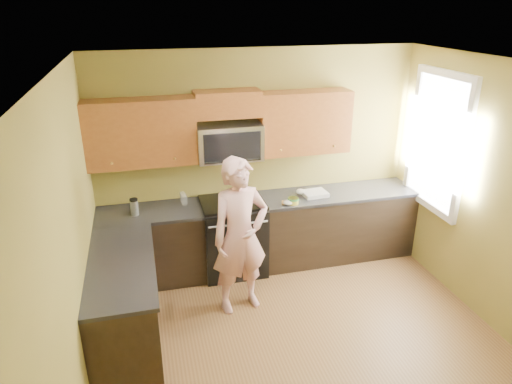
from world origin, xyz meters
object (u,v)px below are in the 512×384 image
object	(u,v)px
stove	(233,236)
microwave	(229,159)
frying_pan	(238,202)
travel_mug	(135,215)
butter_tub	(293,204)
woman	(240,237)

from	to	relation	value
stove	microwave	world-z (taller)	microwave
stove	frying_pan	size ratio (longest dim) A/B	1.89
microwave	travel_mug	world-z (taller)	microwave
stove	travel_mug	xyz separation A→B (m)	(-1.14, -0.04, 0.45)
butter_tub	stove	bearing A→B (deg)	164.91
frying_pan	travel_mug	distance (m)	1.20
butter_tub	frying_pan	bearing A→B (deg)	166.34
frying_pan	travel_mug	bearing A→B (deg)	-163.31
travel_mug	microwave	bearing A→B (deg)	8.10
butter_tub	travel_mug	world-z (taller)	travel_mug
stove	travel_mug	size ratio (longest dim) A/B	4.78
stove	travel_mug	world-z (taller)	travel_mug
frying_pan	woman	bearing A→B (deg)	-83.81
woman	travel_mug	distance (m)	1.30
frying_pan	butter_tub	xyz separation A→B (m)	(0.65, -0.16, -0.03)
stove	travel_mug	bearing A→B (deg)	-178.10
frying_pan	travel_mug	size ratio (longest dim) A/B	2.52
frying_pan	stove	bearing A→B (deg)	166.91
woman	butter_tub	size ratio (longest dim) A/B	13.17
stove	microwave	distance (m)	0.98
butter_tub	travel_mug	bearing A→B (deg)	175.26
stove	woman	distance (m)	0.87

